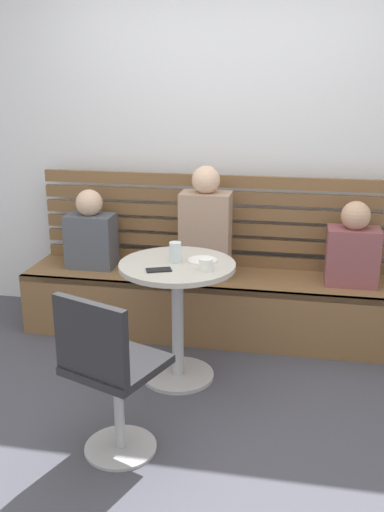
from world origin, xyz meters
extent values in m
plane|color=#42424C|center=(0.00, 0.00, 0.00)|extent=(8.00, 8.00, 0.00)
cube|color=silver|center=(0.00, 1.64, 1.45)|extent=(5.20, 0.10, 2.90)
cube|color=brown|center=(0.00, 1.20, 0.22)|extent=(2.70, 0.52, 0.44)
cube|color=brown|center=(0.00, 0.96, 0.42)|extent=(2.70, 0.04, 0.04)
cube|color=brown|center=(0.00, 1.44, 0.48)|extent=(2.65, 0.04, 0.09)
cube|color=brown|center=(0.00, 1.44, 0.61)|extent=(2.65, 0.04, 0.09)
cube|color=brown|center=(0.00, 1.44, 0.72)|extent=(2.65, 0.04, 0.09)
cube|color=brown|center=(0.00, 1.44, 0.84)|extent=(2.65, 0.04, 0.09)
cube|color=brown|center=(0.00, 1.44, 0.95)|extent=(2.65, 0.04, 0.09)
cube|color=brown|center=(0.00, 1.44, 1.06)|extent=(2.65, 0.04, 0.09)
cylinder|color=#ADADB2|center=(-0.13, 0.54, 0.01)|extent=(0.44, 0.44, 0.02)
cylinder|color=#ADADB2|center=(-0.13, 0.54, 0.37)|extent=(0.07, 0.07, 0.69)
cylinder|color=#B7B2A8|center=(-0.13, 0.54, 0.72)|extent=(0.68, 0.68, 0.03)
cylinder|color=#ADADB2|center=(-0.26, -0.21, 0.01)|extent=(0.36, 0.36, 0.02)
cylinder|color=#ADADB2|center=(-0.26, -0.21, 0.23)|extent=(0.05, 0.05, 0.45)
cube|color=#232326|center=(-0.26, -0.21, 0.47)|extent=(0.52, 0.52, 0.04)
cube|color=#232326|center=(-0.33, -0.37, 0.67)|extent=(0.39, 0.18, 0.36)
cube|color=#9E7F6B|center=(-0.07, 1.20, 0.73)|extent=(0.34, 0.22, 0.59)
sphere|color=#DBB293|center=(-0.07, 1.20, 1.11)|extent=(0.19, 0.19, 0.19)
cube|color=brown|center=(0.91, 1.21, 0.63)|extent=(0.34, 0.22, 0.38)
sphere|color=tan|center=(0.91, 1.21, 0.91)|extent=(0.19, 0.19, 0.19)
cube|color=#4C515B|center=(-0.91, 1.23, 0.63)|extent=(0.34, 0.22, 0.39)
sphere|color=#DBB293|center=(-0.91, 1.23, 0.91)|extent=(0.19, 0.19, 0.19)
cylinder|color=white|center=(0.05, 0.45, 0.78)|extent=(0.08, 0.08, 0.07)
cylinder|color=silver|center=(-0.14, 0.56, 0.80)|extent=(0.07, 0.07, 0.12)
cylinder|color=white|center=(0.01, 0.60, 0.75)|extent=(0.17, 0.17, 0.01)
cube|color=black|center=(-0.20, 0.39, 0.74)|extent=(0.16, 0.12, 0.01)
camera|label=1|loc=(0.54, -2.53, 1.79)|focal=40.17mm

